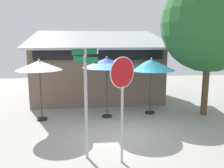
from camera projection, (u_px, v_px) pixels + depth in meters
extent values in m
cube|color=#9E9B93|center=(120.00, 132.00, 8.86)|extent=(28.00, 28.00, 0.10)
cube|color=#705B4C|center=(97.00, 73.00, 14.01)|extent=(7.00, 4.47, 3.03)
cube|color=#B7BABF|center=(97.00, 39.00, 13.51)|extent=(7.50, 5.10, 1.11)
cube|color=black|center=(99.00, 55.00, 11.57)|extent=(6.40, 0.16, 0.44)
cylinder|color=#A8AAB2|center=(86.00, 105.00, 6.56)|extent=(0.09, 0.09, 3.16)
cube|color=#116B38|center=(85.00, 52.00, 6.29)|extent=(0.67, 0.67, 0.16)
cube|color=#116B38|center=(85.00, 60.00, 6.33)|extent=(0.67, 0.67, 0.16)
cube|color=white|center=(97.00, 51.00, 6.67)|extent=(0.07, 0.07, 0.16)
cylinder|color=#A8AAB2|center=(122.00, 125.00, 6.38)|extent=(0.07, 0.07, 2.18)
cylinder|color=white|center=(122.00, 73.00, 6.12)|extent=(0.71, 0.47, 0.84)
cylinder|color=red|center=(122.00, 73.00, 6.12)|extent=(0.67, 0.45, 0.79)
cylinder|color=black|center=(42.00, 119.00, 10.13)|extent=(0.44, 0.44, 0.08)
cylinder|color=#333335|center=(41.00, 95.00, 9.94)|extent=(0.05, 0.05, 2.22)
cone|color=white|center=(39.00, 65.00, 9.71)|extent=(1.91, 1.91, 0.39)
sphere|color=silver|center=(39.00, 60.00, 9.67)|extent=(0.08, 0.08, 0.08)
cylinder|color=black|center=(107.00, 116.00, 10.51)|extent=(0.44, 0.44, 0.08)
cylinder|color=#333335|center=(107.00, 92.00, 10.32)|extent=(0.05, 0.05, 2.29)
cone|color=#2D56B7|center=(107.00, 63.00, 10.09)|extent=(2.13, 2.13, 0.41)
sphere|color=silver|center=(107.00, 57.00, 10.05)|extent=(0.08, 0.08, 0.08)
cylinder|color=black|center=(150.00, 113.00, 11.04)|extent=(0.44, 0.44, 0.08)
cylinder|color=#333335|center=(150.00, 92.00, 10.86)|extent=(0.05, 0.05, 2.11)
cone|color=#2D99BC|center=(151.00, 65.00, 10.64)|extent=(2.13, 2.13, 0.50)
sphere|color=silver|center=(151.00, 59.00, 10.59)|extent=(0.08, 0.08, 0.08)
cylinder|color=brown|center=(205.00, 88.00, 10.67)|extent=(0.29, 0.29, 2.53)
sphere|color=#28602D|center=(210.00, 23.00, 10.16)|extent=(4.24, 4.24, 4.24)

